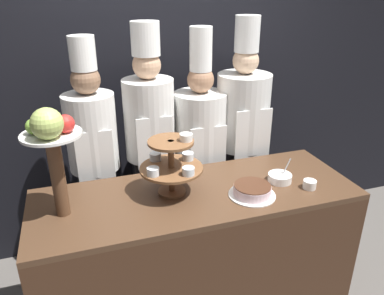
% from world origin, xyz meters
% --- Properties ---
extents(wall_back, '(10.00, 0.06, 2.80)m').
position_xyz_m(wall_back, '(0.00, 1.33, 1.40)').
color(wall_back, black).
rests_on(wall_back, ground_plane).
extents(buffet_counter, '(1.94, 0.69, 0.92)m').
position_xyz_m(buffet_counter, '(0.00, 0.34, 0.46)').
color(buffet_counter, '#422819').
rests_on(buffet_counter, ground_plane).
extents(tiered_stand, '(0.37, 0.37, 0.38)m').
position_xyz_m(tiered_stand, '(-0.14, 0.39, 1.12)').
color(tiered_stand, brown).
rests_on(tiered_stand, buffet_counter).
extents(fruit_pedestal, '(0.30, 0.30, 0.62)m').
position_xyz_m(fruit_pedestal, '(-0.76, 0.32, 1.36)').
color(fruit_pedestal, brown).
rests_on(fruit_pedestal, buffet_counter).
extents(cake_round, '(0.28, 0.28, 0.07)m').
position_xyz_m(cake_round, '(0.29, 0.21, 0.95)').
color(cake_round, white).
rests_on(cake_round, buffet_counter).
extents(cup_white, '(0.08, 0.08, 0.05)m').
position_xyz_m(cup_white, '(0.67, 0.17, 0.95)').
color(cup_white, white).
rests_on(cup_white, buffet_counter).
extents(serving_bowl_near, '(0.15, 0.15, 0.15)m').
position_xyz_m(serving_bowl_near, '(0.54, 0.31, 0.95)').
color(serving_bowl_near, white).
rests_on(serving_bowl_near, buffet_counter).
extents(chef_left, '(0.34, 0.34, 1.78)m').
position_xyz_m(chef_left, '(-0.55, 0.95, 0.99)').
color(chef_left, '#28282D').
rests_on(chef_left, ground_plane).
extents(chef_center_left, '(0.35, 0.35, 1.85)m').
position_xyz_m(chef_center_left, '(-0.15, 0.95, 1.04)').
color(chef_center_left, '#28282D').
rests_on(chef_center_left, ground_plane).
extents(chef_center_right, '(0.38, 0.38, 1.81)m').
position_xyz_m(chef_center_right, '(0.23, 0.95, 0.94)').
color(chef_center_right, '#38332D').
rests_on(chef_center_right, ground_plane).
extents(chef_right, '(0.40, 0.40, 1.87)m').
position_xyz_m(chef_right, '(0.57, 0.95, 1.01)').
color(chef_right, black).
rests_on(chef_right, ground_plane).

